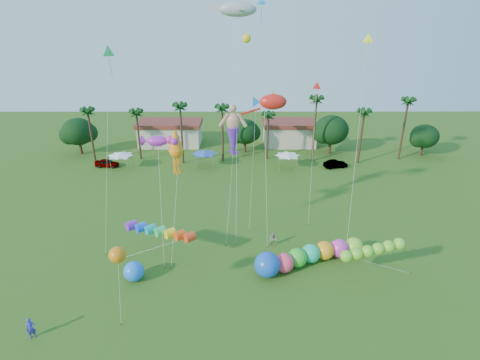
{
  "coord_description": "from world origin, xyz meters",
  "views": [
    {
      "loc": [
        -0.06,
        -23.32,
        23.16
      ],
      "look_at": [
        0.0,
        10.0,
        9.0
      ],
      "focal_mm": 28.0,
      "sensor_mm": 36.0,
      "label": 1
    }
  ],
  "objects_px": {
    "car_a": "(107,163)",
    "blue_ball": "(134,271)",
    "caterpillar_inflatable": "(306,256)",
    "spectator_b": "(273,239)",
    "spectator_a": "(31,328)",
    "car_b": "(336,164)"
  },
  "relations": [
    {
      "from": "car_b",
      "to": "spectator_b",
      "type": "xyz_separation_m",
      "value": [
        -12.74,
        -24.28,
        0.17
      ]
    },
    {
      "from": "spectator_a",
      "to": "blue_ball",
      "type": "bearing_deg",
      "value": 27.24
    },
    {
      "from": "car_b",
      "to": "spectator_a",
      "type": "relative_size",
      "value": 2.17
    },
    {
      "from": "car_a",
      "to": "spectator_b",
      "type": "relative_size",
      "value": 2.41
    },
    {
      "from": "spectator_a",
      "to": "caterpillar_inflatable",
      "type": "distance_m",
      "value": 25.14
    },
    {
      "from": "caterpillar_inflatable",
      "to": "blue_ball",
      "type": "distance_m",
      "value": 17.17
    },
    {
      "from": "spectator_b",
      "to": "spectator_a",
      "type": "bearing_deg",
      "value": -117.95
    },
    {
      "from": "spectator_a",
      "to": "caterpillar_inflatable",
      "type": "bearing_deg",
      "value": 0.62
    },
    {
      "from": "car_a",
      "to": "car_b",
      "type": "relative_size",
      "value": 0.99
    },
    {
      "from": "spectator_b",
      "to": "blue_ball",
      "type": "height_order",
      "value": "blue_ball"
    },
    {
      "from": "caterpillar_inflatable",
      "to": "blue_ball",
      "type": "relative_size",
      "value": 6.18
    },
    {
      "from": "spectator_a",
      "to": "blue_ball",
      "type": "xyz_separation_m",
      "value": [
        6.24,
        7.19,
        0.05
      ]
    },
    {
      "from": "spectator_a",
      "to": "spectator_b",
      "type": "distance_m",
      "value": 24.05
    },
    {
      "from": "car_a",
      "to": "car_b",
      "type": "bearing_deg",
      "value": -85.18
    },
    {
      "from": "car_a",
      "to": "blue_ball",
      "type": "distance_m",
      "value": 33.22
    },
    {
      "from": "blue_ball",
      "to": "car_a",
      "type": "bearing_deg",
      "value": 112.39
    },
    {
      "from": "car_b",
      "to": "caterpillar_inflatable",
      "type": "distance_m",
      "value": 29.44
    },
    {
      "from": "car_a",
      "to": "spectator_a",
      "type": "distance_m",
      "value": 38.45
    },
    {
      "from": "spectator_b",
      "to": "blue_ball",
      "type": "xyz_separation_m",
      "value": [
        -13.91,
        -5.94,
        0.15
      ]
    },
    {
      "from": "spectator_a",
      "to": "caterpillar_inflatable",
      "type": "xyz_separation_m",
      "value": [
        23.24,
        9.6,
        0.14
      ]
    },
    {
      "from": "car_a",
      "to": "caterpillar_inflatable",
      "type": "height_order",
      "value": "caterpillar_inflatable"
    },
    {
      "from": "caterpillar_inflatable",
      "to": "spectator_a",
      "type": "bearing_deg",
      "value": -179.1
    }
  ]
}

